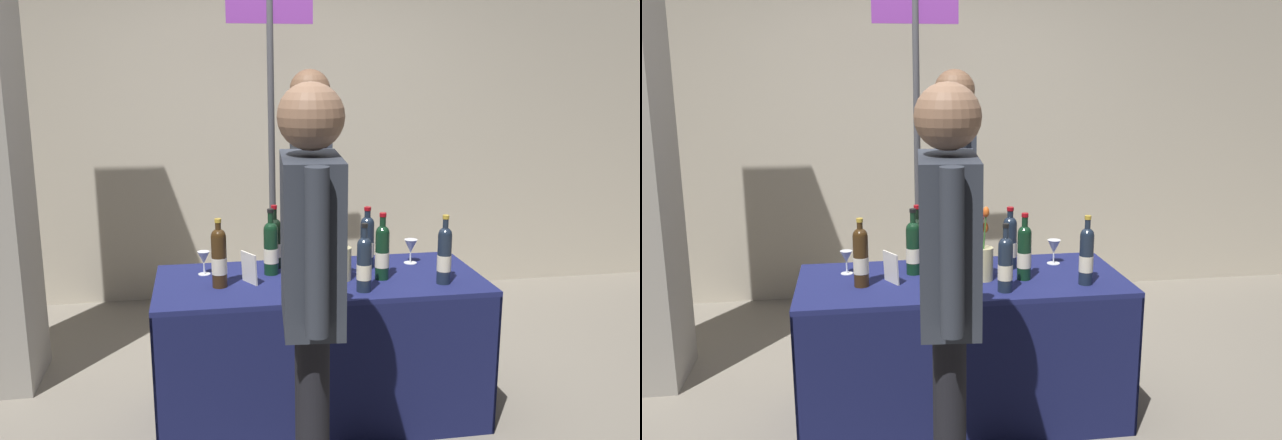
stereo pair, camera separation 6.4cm
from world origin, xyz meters
TOP-DOWN VIEW (x-y plane):
  - ground_plane at (0.00, 0.00)m, footprint 12.00×12.00m
  - back_partition at (0.00, 2.04)m, footprint 7.41×0.12m
  - tasting_table at (0.00, 0.00)m, footprint 1.64×0.73m
  - featured_wine_bottle at (0.58, -0.19)m, footprint 0.07×0.07m
  - display_bottle_0 at (0.27, 0.13)m, footprint 0.07×0.07m
  - display_bottle_1 at (-0.04, 0.17)m, footprint 0.07×0.07m
  - display_bottle_2 at (-0.50, -0.06)m, footprint 0.07×0.07m
  - display_bottle_3 at (0.30, -0.07)m, footprint 0.07×0.07m
  - display_bottle_4 at (0.17, -0.24)m, footprint 0.07×0.07m
  - display_bottle_5 at (-0.21, 0.22)m, footprint 0.08×0.08m
  - display_bottle_6 at (0.10, 0.23)m, footprint 0.08×0.08m
  - display_bottle_7 at (-0.24, 0.11)m, footprint 0.08×0.08m
  - wine_glass_near_vendor at (-0.58, 0.16)m, footprint 0.06×0.06m
  - wine_glass_mid at (0.53, 0.17)m, footprint 0.07×0.07m
  - flower_vase at (0.10, -0.05)m, footprint 0.10×0.10m
  - brochure_stand at (-0.36, -0.03)m, footprint 0.07×0.12m
  - vendor_presenter at (0.08, 0.80)m, footprint 0.24×0.58m
  - taster_foreground_right at (-0.19, -0.90)m, footprint 0.25×0.59m
  - booth_signpost at (-0.11, 1.21)m, footprint 0.55×0.04m

SIDE VIEW (x-z plane):
  - ground_plane at x=0.00m, z-range 0.00..0.00m
  - tasting_table at x=0.00m, z-range 0.14..0.89m
  - brochure_stand at x=-0.36m, z-range 0.75..0.90m
  - wine_glass_near_vendor at x=-0.58m, z-range 0.77..0.89m
  - wine_glass_mid at x=0.53m, z-range 0.77..0.90m
  - flower_vase at x=0.10m, z-range 0.67..1.05m
  - display_bottle_1 at x=-0.04m, z-range 0.72..1.03m
  - display_bottle_4 at x=0.17m, z-range 0.72..1.05m
  - display_bottle_5 at x=-0.21m, z-range 0.72..1.05m
  - display_bottle_7 at x=-0.24m, z-range 0.72..1.06m
  - display_bottle_3 at x=0.30m, z-range 0.72..1.06m
  - display_bottle_0 at x=0.27m, z-range 0.73..1.06m
  - featured_wine_bottle at x=0.58m, z-range 0.72..1.07m
  - display_bottle_2 at x=-0.50m, z-range 0.73..1.07m
  - display_bottle_6 at x=0.10m, z-range 0.72..1.08m
  - taster_foreground_right at x=-0.19m, z-range 0.18..1.93m
  - vendor_presenter at x=0.08m, z-range 0.19..1.96m
  - booth_signpost at x=-0.11m, z-range 0.27..2.54m
  - back_partition at x=0.00m, z-range 0.00..2.96m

